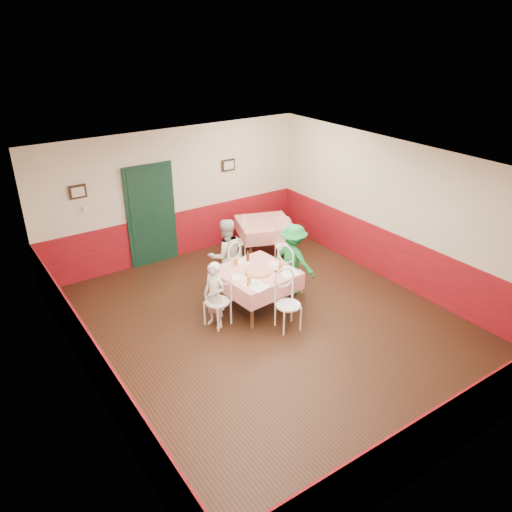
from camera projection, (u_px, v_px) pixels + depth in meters
floor at (271, 326)px, 8.57m from camera, size 7.00×7.00×0.00m
ceiling at (273, 167)px, 7.36m from camera, size 7.00×7.00×0.00m
back_wall at (175, 195)px, 10.58m from camera, size 6.00×0.10×2.80m
front_wall at (462, 368)px, 5.36m from camera, size 6.00×0.10×2.80m
left_wall at (84, 309)px, 6.45m from camera, size 0.10×7.00×2.80m
right_wall at (399, 215)px, 9.49m from camera, size 0.10×7.00×2.80m
wainscot_back at (178, 234)px, 10.95m from camera, size 6.00×0.03×1.00m
wainscot_front at (447, 430)px, 5.76m from camera, size 6.00×0.03×1.00m
wainscot_left at (95, 364)px, 6.85m from camera, size 0.03×7.00×1.00m
wainscot_right at (393, 258)px, 9.87m from camera, size 0.03×7.00×1.00m
door at (151, 216)px, 10.39m from camera, size 0.96×0.06×2.10m
picture_left at (78, 192)px, 9.33m from camera, size 0.32×0.03×0.26m
picture_right at (228, 165)px, 11.00m from camera, size 0.32×0.03×0.26m
thermostat at (86, 208)px, 9.53m from camera, size 0.10×0.03×0.10m
main_table at (256, 290)px, 8.96m from camera, size 1.33×1.33×0.77m
second_table at (264, 238)px, 11.07m from camera, size 1.43×1.43×0.77m
chair_left at (217, 302)px, 8.45m from camera, size 0.52×0.52×0.90m
chair_right at (291, 272)px, 9.42m from camera, size 0.52×0.52×0.90m
chair_far at (228, 269)px, 9.52m from camera, size 0.53×0.53×0.90m
chair_near at (288, 305)px, 8.34m from camera, size 0.48×0.48×0.90m
chair_second_a at (236, 242)px, 10.66m from camera, size 0.54×0.54×0.90m
chair_second_b at (285, 246)px, 10.48m from camera, size 0.54×0.54×0.90m
pizza at (258, 272)px, 8.73m from camera, size 0.48×0.48×0.03m
plate_left at (236, 277)px, 8.56m from camera, size 0.27×0.27×0.01m
plate_right at (274, 264)px, 9.02m from camera, size 0.27×0.27×0.01m
plate_far at (243, 262)px, 9.09m from camera, size 0.27×0.27×0.01m
glass_a at (249, 280)px, 8.36m from camera, size 0.07×0.07×0.12m
glass_b at (281, 266)px, 8.84m from camera, size 0.07×0.07×0.12m
glass_c at (236, 262)px, 8.97m from camera, size 0.08×0.08×0.13m
beer_bottle at (248, 256)px, 9.09m from camera, size 0.06×0.06×0.20m
shaker_a at (251, 284)px, 8.26m from camera, size 0.04×0.04×0.09m
shaker_b at (256, 284)px, 8.28m from camera, size 0.04×0.04×0.09m
shaker_c at (248, 284)px, 8.27m from camera, size 0.04×0.04×0.09m
menu_left at (256, 286)px, 8.31m from camera, size 0.38×0.46×0.00m
menu_right at (287, 272)px, 8.77m from camera, size 0.35×0.43×0.00m
wallet at (278, 271)px, 8.75m from camera, size 0.12×0.10×0.02m
diner_left at (215, 295)px, 8.35m from camera, size 0.41×0.50×1.19m
diner_far at (226, 255)px, 9.44m from camera, size 0.78×0.65×1.46m
diner_right at (293, 260)px, 9.34m from camera, size 0.76×1.02×1.40m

